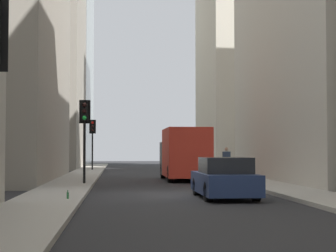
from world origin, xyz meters
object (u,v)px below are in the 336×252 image
at_px(delivery_truck, 184,154).
at_px(traffic_light_midblock, 85,122).
at_px(pedestrian, 227,160).
at_px(traffic_light_far_junction, 92,133).
at_px(discarded_bottle, 68,195).
at_px(sedan_navy, 225,179).

xyz_separation_m(delivery_truck, traffic_light_midblock, (-4.87, 5.22, 1.53)).
distance_m(delivery_truck, traffic_light_midblock, 7.30).
distance_m(traffic_light_midblock, pedestrian, 10.61).
xyz_separation_m(traffic_light_far_junction, pedestrian, (-12.19, -8.43, -1.98)).
distance_m(delivery_truck, traffic_light_far_junction, 15.24).
relative_size(delivery_truck, traffic_light_far_junction, 1.63).
bearing_deg(discarded_bottle, traffic_light_midblock, -0.14).
relative_size(delivery_truck, sedan_navy, 1.50).
bearing_deg(discarded_bottle, pedestrian, -27.77).
xyz_separation_m(delivery_truck, traffic_light_far_junction, (14.05, 5.68, 1.60)).
distance_m(sedan_navy, discarded_bottle, 5.43).
bearing_deg(pedestrian, discarded_bottle, 152.23).
xyz_separation_m(sedan_navy, traffic_light_midblock, (7.11, 5.22, 2.32)).
xyz_separation_m(traffic_light_midblock, pedestrian, (6.73, -7.98, -1.91)).
bearing_deg(traffic_light_far_junction, pedestrian, -145.33).
distance_m(pedestrian, discarded_bottle, 17.18).
relative_size(sedan_navy, traffic_light_midblock, 1.11).
relative_size(pedestrian, discarded_bottle, 6.33).
bearing_deg(sedan_navy, traffic_light_midblock, 36.28).
bearing_deg(pedestrian, delivery_truck, 124.05).
height_order(sedan_navy, pedestrian, pedestrian).
xyz_separation_m(sedan_navy, traffic_light_far_junction, (26.04, 5.68, 2.39)).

